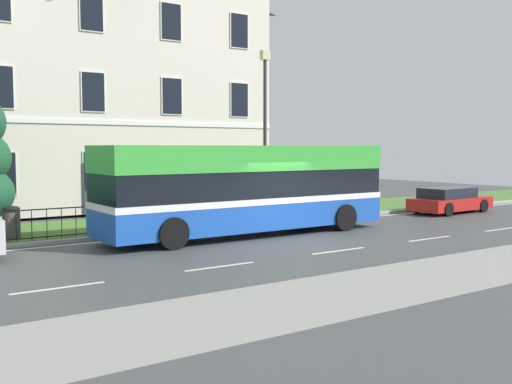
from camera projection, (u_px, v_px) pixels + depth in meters
The scene contains 7 objects.
ground_plane at pixel (283, 239), 19.19m from camera, with size 60.00×56.00×0.18m.
georgian_townhouse at pixel (59, 73), 28.97m from camera, with size 18.90×10.09×13.00m.
iron_verge_railing at pixel (154, 216), 20.37m from camera, with size 16.42×0.04×0.97m.
single_decker_bus at pixel (248, 188), 19.97m from camera, with size 10.46×2.70×3.05m.
parked_hatchback_00 at pixel (449, 200), 26.87m from camera, with size 4.33×1.99×1.16m.
street_lamp_post at pixel (265, 123), 23.45m from camera, with size 0.36×0.24×6.70m.
litter_bin at pixel (11, 222), 18.44m from camera, with size 0.55×0.55×1.04m.
Camera 1 is at (-11.47, -14.31, 2.98)m, focal length 41.19 mm.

